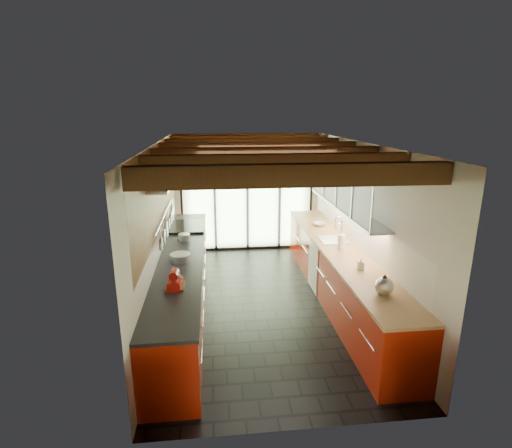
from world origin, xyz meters
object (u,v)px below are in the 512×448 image
at_px(soap_bottle, 361,264).
at_px(bowl, 319,224).
at_px(stand_mixer, 175,281).
at_px(paper_towel, 341,242).
at_px(kettle, 384,285).

distance_m(soap_bottle, bowl, 2.24).
bearing_deg(stand_mixer, bowl, 45.30).
bearing_deg(bowl, paper_towel, -90.00).
height_order(kettle, soap_bottle, kettle).
height_order(paper_towel, soap_bottle, paper_towel).
relative_size(paper_towel, bowl, 1.18).
bearing_deg(stand_mixer, kettle, -10.03).
height_order(paper_towel, bowl, paper_towel).
bearing_deg(bowl, stand_mixer, -134.70).
relative_size(paper_towel, soap_bottle, 1.60).
height_order(stand_mixer, paper_towel, paper_towel).
bearing_deg(bowl, kettle, -90.00).
xyz_separation_m(stand_mixer, soap_bottle, (2.54, 0.33, -0.01)).
distance_m(stand_mixer, soap_bottle, 2.56).
height_order(stand_mixer, bowl, stand_mixer).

